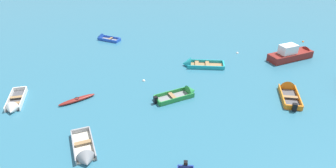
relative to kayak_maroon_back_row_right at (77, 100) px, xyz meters
name	(u,v)px	position (x,y,z in m)	size (l,w,h in m)	color
kayak_maroon_back_row_right	(77,100)	(0.00, 0.00, 0.00)	(2.73, 2.76, 0.32)	maroon
rowboat_turquoise_back_row_center	(194,64)	(9.45, 8.99, 0.04)	(4.67, 2.06, 1.47)	#99754C
rowboat_orange_far_left	(288,91)	(18.72, 4.94, 0.06)	(1.60, 4.46, 1.38)	#4C4C51
rowboat_white_near_right	(14,105)	(-4.91, -1.91, 0.05)	(2.66, 4.17, 1.13)	#4C4C51
rowboat_green_cluster_outer	(183,94)	(9.21, 2.67, 0.05)	(3.92, 3.43, 1.27)	gray
rowboat_grey_distant_center	(85,154)	(3.68, -6.45, 0.05)	(3.16, 4.02, 1.28)	beige
rowboat_blue_center	(104,38)	(-3.21, 14.74, 0.01)	(3.47, 1.84, 1.07)	gray
motor_launch_maroon_near_left	(293,54)	(20.45, 13.02, 0.45)	(5.82, 4.68, 2.06)	maroon
mooring_buoy_outer_edge	(144,81)	(4.92, 4.68, -0.15)	(0.30, 0.30, 0.30)	silver
mooring_buoy_midfield	(237,53)	(14.23, 13.35, -0.15)	(0.31, 0.31, 0.31)	silver
mooring_buoy_between_boats_left	(303,42)	(22.70, 18.59, -0.15)	(0.28, 0.28, 0.28)	orange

